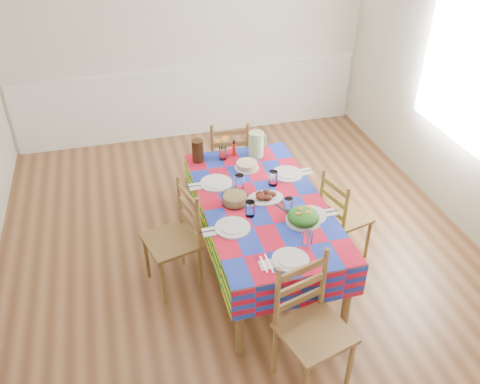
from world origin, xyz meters
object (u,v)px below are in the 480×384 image
object	(u,v)px
dining_table	(262,209)
chair_left	(176,239)
chair_right	(342,217)
meat_platter	(265,196)
tea_pitcher	(198,151)
green_pitcher	(256,144)
chair_near	(311,328)
chair_far	(229,160)

from	to	relation	value
dining_table	chair_left	size ratio (longest dim) A/B	1.97
dining_table	chair_left	world-z (taller)	chair_left
chair_right	meat_platter	bearing A→B (deg)	72.53
chair_right	tea_pitcher	bearing A→B (deg)	40.96
meat_platter	green_pitcher	xyz separation A→B (m)	(0.13, 0.72, 0.10)
dining_table	green_pitcher	xyz separation A→B (m)	(0.16, 0.75, 0.20)
green_pitcher	chair_near	distance (m)	1.98
tea_pitcher	chair_near	xyz separation A→B (m)	(0.38, -1.98, -0.35)
meat_platter	chair_right	bearing A→B (deg)	-3.32
dining_table	chair_right	world-z (taller)	chair_right
dining_table	green_pitcher	bearing A→B (deg)	77.81
meat_platter	chair_left	size ratio (longest dim) A/B	0.32
dining_table	chair_left	bearing A→B (deg)	179.13
dining_table	chair_near	bearing A→B (deg)	-90.59
dining_table	tea_pitcher	distance (m)	0.91
meat_platter	green_pitcher	world-z (taller)	green_pitcher
green_pitcher	chair_far	size ratio (longest dim) A/B	0.26
chair_left	chair_right	bearing A→B (deg)	74.20
tea_pitcher	chair_left	xyz separation A→B (m)	(-0.36, -0.78, -0.37)
chair_near	chair_far	distance (m)	2.38
meat_platter	dining_table	bearing A→B (deg)	-137.85
dining_table	meat_platter	bearing A→B (deg)	42.15
chair_near	chair_left	xyz separation A→B (m)	(-0.74, 1.20, -0.03)
green_pitcher	tea_pitcher	distance (m)	0.56
dining_table	chair_far	bearing A→B (deg)	90.23
tea_pitcher	chair_right	xyz separation A→B (m)	(1.15, -0.80, -0.41)
dining_table	chair_near	world-z (taller)	chair_near
chair_near	chair_right	world-z (taller)	chair_near
chair_left	chair_far	bearing A→B (deg)	132.58
dining_table	meat_platter	size ratio (longest dim) A/B	6.14
chair_near	chair_right	xyz separation A→B (m)	(0.77, 1.18, -0.06)
chair_left	chair_right	xyz separation A→B (m)	(1.51, -0.02, -0.04)
meat_platter	chair_near	size ratio (longest dim) A/B	0.30
chair_left	chair_right	distance (m)	1.51
dining_table	chair_far	distance (m)	1.21
tea_pitcher	chair_near	world-z (taller)	chair_near
chair_far	meat_platter	bearing A→B (deg)	98.13
chair_far	chair_right	bearing A→B (deg)	128.56
chair_left	chair_near	bearing A→B (deg)	16.72
chair_left	chair_right	size ratio (longest dim) A/B	1.09
dining_table	chair_right	bearing A→B (deg)	-0.75
meat_platter	chair_far	size ratio (longest dim) A/B	0.33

